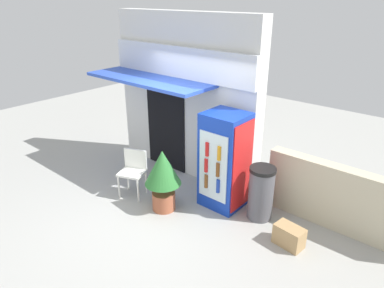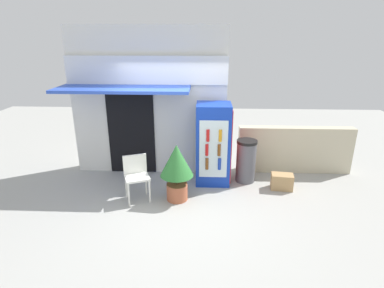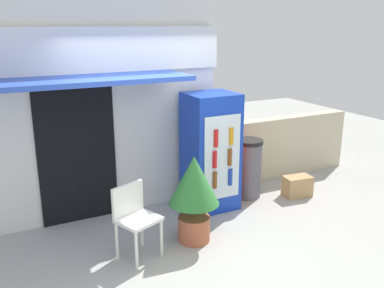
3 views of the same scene
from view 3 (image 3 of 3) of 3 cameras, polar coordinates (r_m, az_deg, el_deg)
ground at (r=5.31m, az=0.43°, el=-13.81°), size 16.00×16.00×0.00m
storefront_building at (r=5.89m, az=-12.42°, el=5.85°), size 3.43×1.22×3.21m
drink_cooler at (r=6.09m, az=2.60°, el=-1.04°), size 0.72×0.70×1.71m
plastic_chair at (r=4.96m, az=-7.86°, el=-9.42°), size 0.56×0.53×0.87m
potted_plant_near_shop at (r=5.16m, az=0.27°, el=-6.15°), size 0.63×0.63×1.12m
trash_bin at (r=6.62m, az=7.62°, el=-3.28°), size 0.43×0.43×0.93m
stone_boundary_wall at (r=7.70m, az=12.48°, el=-0.26°), size 2.56×0.24×1.07m
cardboard_box at (r=6.88m, az=14.11°, el=-5.58°), size 0.46×0.31×0.33m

